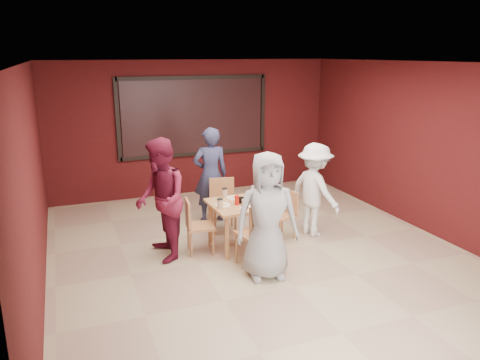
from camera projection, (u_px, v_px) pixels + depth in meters
name	position (u px, v px, depth m)	size (l,w,h in m)	color
floor	(259.00, 254.00, 7.06)	(7.00, 7.00, 0.00)	tan
window_blinds	(194.00, 116.00, 9.73)	(3.00, 0.02, 1.50)	black
dining_table	(240.00, 208.00, 7.15)	(0.92, 0.92, 0.86)	tan
chair_front	(258.00, 231.00, 6.48)	(0.55, 0.55, 0.96)	#B27245
chair_back	(223.00, 201.00, 7.93)	(0.49, 0.49, 0.88)	#B27245
chair_left	(196.00, 223.00, 6.98)	(0.45, 0.45, 0.83)	#B27245
chair_right	(285.00, 212.00, 7.57)	(0.46, 0.46, 0.78)	#B27245
diner_front	(267.00, 216.00, 6.13)	(0.84, 0.55, 1.72)	#9C9C9C
diner_back	(211.00, 175.00, 8.25)	(0.62, 0.41, 1.70)	#303456
diner_left	(161.00, 200.00, 6.68)	(0.87, 0.68, 1.79)	maroon
diner_right	(315.00, 190.00, 7.62)	(0.99, 0.57, 1.54)	white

